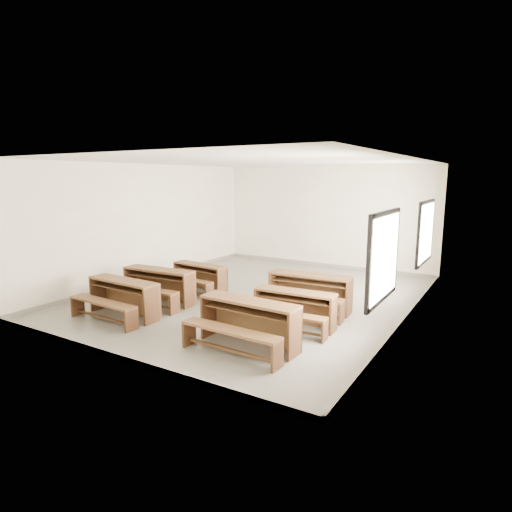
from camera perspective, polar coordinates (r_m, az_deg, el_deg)
The scene contains 7 objects.
room at distance 9.95m, azimuth 0.45°, elevation 6.44°, with size 8.50×8.50×3.20m.
desk_set_0 at distance 9.23m, azimuth -17.46°, elevation -5.05°, with size 1.75×0.97×0.77m.
desk_set_1 at distance 10.00m, azimuth -12.99°, elevation -3.59°, with size 1.81×1.02×0.79m.
desk_set_2 at distance 10.89m, azimuth -7.65°, elevation -2.59°, with size 1.59×0.92×0.69m.
desk_set_3 at distance 7.27m, azimuth -1.16°, elevation -8.57°, with size 1.82×0.99×0.81m.
desk_set_4 at distance 8.23m, azimuth 5.06°, elevation -6.72°, with size 1.63×0.91×0.71m.
desk_set_5 at distance 9.26m, azimuth 7.06°, elevation -4.49°, with size 1.84×1.05×0.80m.
Camera 1 is at (5.16, -8.53, 2.84)m, focal length 30.00 mm.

